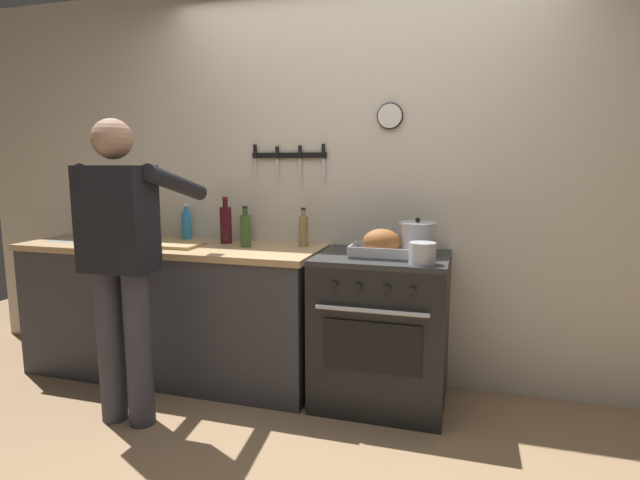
% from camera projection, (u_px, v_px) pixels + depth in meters
% --- Properties ---
extents(wall_back, '(6.00, 0.13, 2.60)m').
position_uv_depth(wall_back, '(360.00, 184.00, 3.28)').
color(wall_back, beige).
rests_on(wall_back, ground).
extents(counter_block, '(2.03, 0.65, 0.90)m').
position_uv_depth(counter_block, '(172.00, 308.00, 3.41)').
color(counter_block, '#38383D').
rests_on(counter_block, ground).
extents(stove, '(0.76, 0.67, 0.90)m').
position_uv_depth(stove, '(382.00, 329.00, 3.00)').
color(stove, black).
rests_on(stove, ground).
extents(person_cook, '(0.51, 0.63, 1.66)m').
position_uv_depth(person_cook, '(122.00, 253.00, 2.70)').
color(person_cook, '#383842').
rests_on(person_cook, ground).
extents(roasting_pan, '(0.35, 0.26, 0.16)m').
position_uv_depth(roasting_pan, '(382.00, 245.00, 2.88)').
color(roasting_pan, '#B7B7BC').
rests_on(roasting_pan, stove).
extents(stock_pot, '(0.22, 0.22, 0.22)m').
position_uv_depth(stock_pot, '(417.00, 239.00, 2.91)').
color(stock_pot, '#B7B7BC').
rests_on(stock_pot, stove).
extents(saucepan, '(0.14, 0.14, 0.12)m').
position_uv_depth(saucepan, '(422.00, 253.00, 2.66)').
color(saucepan, '#B7B7BC').
rests_on(saucepan, stove).
extents(cutting_board, '(0.36, 0.24, 0.02)m').
position_uv_depth(cutting_board, '(173.00, 245.00, 3.24)').
color(cutting_board, tan).
rests_on(cutting_board, counter_block).
extents(bottle_vinegar, '(0.06, 0.06, 0.25)m').
position_uv_depth(bottle_vinegar, '(303.00, 230.00, 3.23)').
color(bottle_vinegar, '#997F4C').
rests_on(bottle_vinegar, counter_block).
extents(bottle_cooking_oil, '(0.07, 0.07, 0.29)m').
position_uv_depth(bottle_cooking_oil, '(149.00, 223.00, 3.50)').
color(bottle_cooking_oil, gold).
rests_on(bottle_cooking_oil, counter_block).
extents(bottle_olive_oil, '(0.07, 0.07, 0.26)m').
position_uv_depth(bottle_olive_oil, '(245.00, 230.00, 3.21)').
color(bottle_olive_oil, '#385623').
rests_on(bottle_olive_oil, counter_block).
extents(bottle_soy_sauce, '(0.06, 0.06, 0.22)m').
position_uv_depth(bottle_soy_sauce, '(246.00, 229.00, 3.42)').
color(bottle_soy_sauce, black).
rests_on(bottle_soy_sauce, counter_block).
extents(bottle_dish_soap, '(0.07, 0.07, 0.25)m').
position_uv_depth(bottle_dish_soap, '(187.00, 224.00, 3.56)').
color(bottle_dish_soap, '#338CCC').
rests_on(bottle_dish_soap, counter_block).
extents(bottle_wine_red, '(0.08, 0.08, 0.31)m').
position_uv_depth(bottle_wine_red, '(226.00, 224.00, 3.36)').
color(bottle_wine_red, '#47141E').
rests_on(bottle_wine_red, counter_block).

